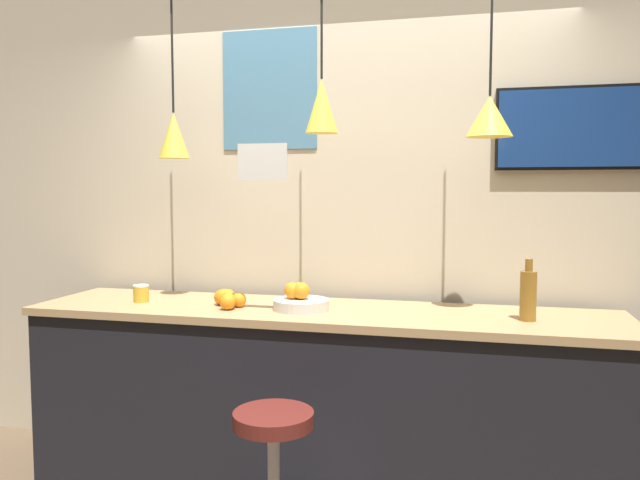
% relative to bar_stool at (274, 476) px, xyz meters
% --- Properties ---
extents(back_wall, '(8.00, 0.06, 2.90)m').
position_rel_bar_stool_xyz_m(back_wall, '(0.03, 1.11, 1.04)').
color(back_wall, beige).
rests_on(back_wall, ground_plane).
extents(service_counter, '(2.98, 0.67, 0.98)m').
position_rel_bar_stool_xyz_m(service_counter, '(0.03, 0.67, 0.08)').
color(service_counter, black).
rests_on(service_counter, ground_plane).
extents(bar_stool, '(0.45, 0.45, 0.68)m').
position_rel_bar_stool_xyz_m(bar_stool, '(0.00, 0.00, 0.00)').
color(bar_stool, '#B7B7BC').
rests_on(bar_stool, ground_plane).
extents(fruit_bowl, '(0.28, 0.28, 0.14)m').
position_rel_bar_stool_xyz_m(fruit_bowl, '(-0.06, 0.63, 0.62)').
color(fruit_bowl, beige).
rests_on(fruit_bowl, service_counter).
extents(orange_pile, '(0.19, 0.26, 0.09)m').
position_rel_bar_stool_xyz_m(orange_pile, '(-0.45, 0.63, 0.61)').
color(orange_pile, orange).
rests_on(orange_pile, service_counter).
extents(juice_bottle, '(0.08, 0.08, 0.29)m').
position_rel_bar_stool_xyz_m(juice_bottle, '(1.02, 0.63, 0.69)').
color(juice_bottle, olive).
rests_on(juice_bottle, service_counter).
extents(spread_jar, '(0.08, 0.08, 0.09)m').
position_rel_bar_stool_xyz_m(spread_jar, '(-0.95, 0.63, 0.62)').
color(spread_jar, gold).
rests_on(spread_jar, service_counter).
extents(pendant_lamp_left, '(0.16, 0.16, 1.05)m').
position_rel_bar_stool_xyz_m(pendant_lamp_left, '(-0.78, 0.70, 1.47)').
color(pendant_lamp_left, black).
extents(pendant_lamp_middle, '(0.16, 0.16, 0.93)m').
position_rel_bar_stool_xyz_m(pendant_lamp_middle, '(0.03, 0.70, 1.59)').
color(pendant_lamp_middle, black).
extents(pendant_lamp_right, '(0.22, 0.22, 0.97)m').
position_rel_bar_stool_xyz_m(pendant_lamp_right, '(0.84, 0.70, 1.52)').
color(pendant_lamp_right, black).
extents(mounted_tv, '(0.76, 0.04, 0.42)m').
position_rel_bar_stool_xyz_m(mounted_tv, '(1.25, 1.06, 1.48)').
color(mounted_tv, black).
extents(hanging_menu_board, '(0.24, 0.01, 0.17)m').
position_rel_bar_stool_xyz_m(hanging_menu_board, '(-0.18, 0.41, 1.30)').
color(hanging_menu_board, white).
extents(wall_poster, '(0.56, 0.01, 0.67)m').
position_rel_bar_stool_xyz_m(wall_poster, '(-0.37, 1.08, 1.74)').
color(wall_poster, teal).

